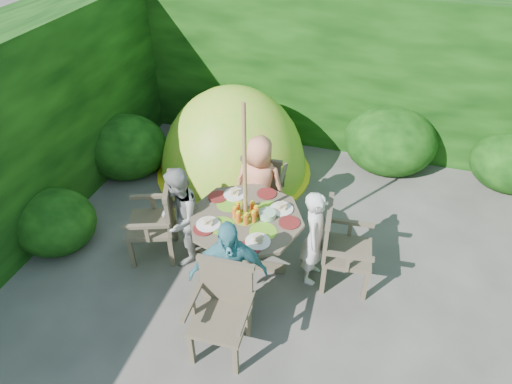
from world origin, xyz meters
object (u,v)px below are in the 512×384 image
(child_left, at_px, (180,217))
(child_back, at_px, (259,184))
(child_right, at_px, (315,238))
(patio_table, at_px, (246,225))
(garden_chair_right, at_px, (340,246))
(dome_tent, at_px, (234,171))
(child_front, at_px, (228,275))
(parasol_pole, at_px, (245,195))
(garden_chair_front, at_px, (222,308))
(garden_chair_back, at_px, (263,182))
(garden_chair_left, at_px, (158,219))

(child_left, distance_m, child_back, 1.13)
(child_right, bearing_deg, child_left, 97.29)
(patio_table, relative_size, child_right, 1.20)
(garden_chair_right, bearing_deg, dome_tent, 41.65)
(child_front, bearing_deg, patio_table, 72.39)
(parasol_pole, height_order, garden_chair_front, parasol_pole)
(garden_chair_back, height_order, dome_tent, dome_tent)
(patio_table, bearing_deg, child_front, -84.79)
(parasol_pole, relative_size, garden_chair_left, 2.14)
(child_left, bearing_deg, garden_chair_left, -102.02)
(garden_chair_back, relative_size, child_left, 0.72)
(dome_tent, bearing_deg, garden_chair_right, -40.84)
(garden_chair_front, relative_size, child_right, 0.80)
(child_back, relative_size, child_front, 0.99)
(garden_chair_right, bearing_deg, child_right, 90.37)
(patio_table, relative_size, child_front, 1.08)
(child_back, bearing_deg, child_left, 49.46)
(garden_chair_right, distance_m, child_back, 1.36)
(garden_chair_left, xyz_separation_m, child_back, (1.01, 0.88, 0.13))
(child_left, distance_m, child_front, 1.13)
(child_left, height_order, dome_tent, dome_tent)
(parasol_pole, height_order, child_left, parasol_pole)
(parasol_pole, distance_m, garden_chair_back, 1.25)
(parasol_pole, distance_m, garden_chair_front, 1.24)
(dome_tent, bearing_deg, garden_chair_left, -95.14)
(parasol_pole, distance_m, child_right, 0.94)
(parasol_pole, distance_m, child_left, 0.92)
(garden_chair_right, distance_m, dome_tent, 2.68)
(patio_table, xyz_separation_m, garden_chair_left, (-1.09, -0.08, -0.11))
(parasol_pole, xyz_separation_m, child_left, (-0.80, -0.08, -0.46))
(garden_chair_right, bearing_deg, child_front, 126.57)
(parasol_pole, height_order, dome_tent, parasol_pole)
(garden_chair_right, xyz_separation_m, garden_chair_back, (-1.19, 0.99, -0.04))
(child_front, bearing_deg, child_left, 117.72)
(child_back, height_order, dome_tent, dome_tent)
(garden_chair_front, xyz_separation_m, child_left, (-0.91, 1.01, 0.12))
(garden_chair_front, xyz_separation_m, dome_tent, (-0.94, 2.99, -0.52))
(garden_chair_back, bearing_deg, child_left, 54.95)
(dome_tent, bearing_deg, patio_table, -63.96)
(patio_table, distance_m, garden_chair_back, 1.11)
(garden_chair_front, height_order, dome_tent, dome_tent)
(parasol_pole, xyz_separation_m, garden_chair_front, (0.11, -1.09, -0.58))
(parasol_pole, distance_m, garden_chair_right, 1.23)
(child_right, bearing_deg, garden_chair_back, 43.43)
(garden_chair_back, bearing_deg, dome_tent, -52.61)
(garden_chair_back, bearing_deg, parasol_pole, 91.07)
(garden_chair_back, height_order, child_left, child_left)
(dome_tent, bearing_deg, child_back, -53.35)
(parasol_pole, xyz_separation_m, child_right, (0.80, 0.08, -0.49))
(child_left, bearing_deg, parasol_pole, 82.58)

